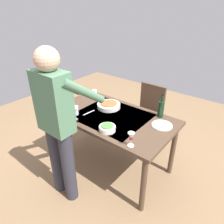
# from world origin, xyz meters

# --- Properties ---
(ground_plane) EXTENTS (6.00, 6.00, 0.00)m
(ground_plane) POSITION_xyz_m (0.00, 0.00, 0.00)
(ground_plane) COLOR #846647
(dining_table) EXTENTS (1.52, 0.85, 0.78)m
(dining_table) POSITION_xyz_m (0.00, 0.00, 0.69)
(dining_table) COLOR #4C3828
(dining_table) RESTS_ON ground_plane
(chair_near) EXTENTS (0.40, 0.40, 0.91)m
(chair_near) POSITION_xyz_m (-0.07, -0.81, 0.53)
(chair_near) COLOR #352114
(chair_near) RESTS_ON ground_plane
(person_server) EXTENTS (0.42, 0.61, 1.69)m
(person_server) POSITION_xyz_m (0.13, 0.69, 0.96)
(person_server) COLOR #2D2D38
(person_server) RESTS_ON ground_plane
(wine_bottle) EXTENTS (0.07, 0.07, 0.30)m
(wine_bottle) POSITION_xyz_m (-0.47, -0.35, 0.89)
(wine_bottle) COLOR black
(wine_bottle) RESTS_ON dining_table
(wine_glass_left) EXTENTS (0.07, 0.07, 0.15)m
(wine_glass_left) POSITION_xyz_m (0.28, 0.34, 0.88)
(wine_glass_left) COLOR white
(wine_glass_left) RESTS_ON dining_table
(wine_glass_right) EXTENTS (0.07, 0.07, 0.15)m
(wine_glass_right) POSITION_xyz_m (-0.51, 0.35, 0.88)
(wine_glass_right) COLOR white
(wine_glass_right) RESTS_ON dining_table
(water_cup_near_left) EXTENTS (0.06, 0.06, 0.10)m
(water_cup_near_left) POSITION_xyz_m (0.56, -0.30, 0.82)
(water_cup_near_left) COLOR silver
(water_cup_near_left) RESTS_ON dining_table
(water_cup_near_right) EXTENTS (0.08, 0.08, 0.11)m
(water_cup_near_right) POSITION_xyz_m (0.37, 0.25, 0.83)
(water_cup_near_right) COLOR silver
(water_cup_near_right) RESTS_ON dining_table
(serving_bowl_pasta) EXTENTS (0.30, 0.30, 0.07)m
(serving_bowl_pasta) POSITION_xyz_m (0.17, -0.14, 0.81)
(serving_bowl_pasta) COLOR white
(serving_bowl_pasta) RESTS_ON dining_table
(side_bowl_salad) EXTENTS (0.18, 0.18, 0.07)m
(side_bowl_salad) POSITION_xyz_m (-0.17, 0.29, 0.81)
(side_bowl_salad) COLOR white
(side_bowl_salad) RESTS_ON dining_table
(dinner_plate_near) EXTENTS (0.23, 0.23, 0.01)m
(dinner_plate_near) POSITION_xyz_m (-0.58, -0.17, 0.78)
(dinner_plate_near) COLOR white
(dinner_plate_near) RESTS_ON dining_table
(table_knife) EXTENTS (0.08, 0.19, 0.00)m
(table_knife) POSITION_xyz_m (0.54, 0.18, 0.78)
(table_knife) COLOR silver
(table_knife) RESTS_ON dining_table
(table_fork) EXTENTS (0.03, 0.18, 0.00)m
(table_fork) POSITION_xyz_m (0.27, 0.13, 0.78)
(table_fork) COLOR silver
(table_fork) RESTS_ON dining_table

